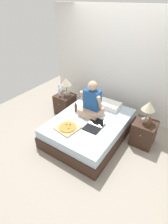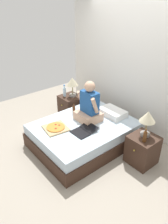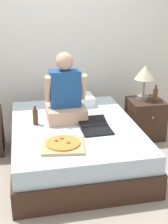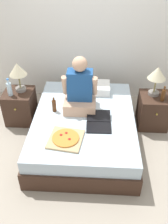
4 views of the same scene
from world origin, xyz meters
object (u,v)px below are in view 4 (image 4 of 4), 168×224
(beer_bottle, at_px, (163,95))
(person_seated, at_px, (80,91))
(nightstand_right, at_px, (153,111))
(lamp_on_right_nightstand, at_px, (157,75))
(beer_bottle_on_bed, at_px, (54,106))
(bed, at_px, (84,128))
(nightstand_left, at_px, (20,106))
(lamp_on_left_nightstand, at_px, (18,71))
(pizza_box, at_px, (66,139))
(laptop, at_px, (99,124))
(water_bottle, at_px, (9,89))

(beer_bottle, height_order, person_seated, person_seated)
(nightstand_right, xyz_separation_m, lamp_on_right_nightstand, (-0.03, 0.05, 0.59))
(beer_bottle_on_bed, bearing_deg, bed, -11.22)
(nightstand_right, relative_size, beer_bottle, 2.28)
(nightstand_right, height_order, lamp_on_right_nightstand, lamp_on_right_nightstand)
(nightstand_left, height_order, lamp_on_right_nightstand, lamp_on_right_nightstand)
(lamp_on_left_nightstand, bearing_deg, beer_bottle_on_bed, -34.83)
(lamp_on_left_nightstand, xyz_separation_m, beer_bottle_on_bed, (0.57, -0.40, -0.31))
(lamp_on_right_nightstand, distance_m, pizza_box, 1.60)
(beer_bottle_on_bed, bearing_deg, person_seated, 14.23)
(nightstand_left, distance_m, laptop, 1.40)
(lamp_on_right_nightstand, relative_size, beer_bottle_on_bed, 2.05)
(nightstand_left, bearing_deg, nightstand_right, 0.00)
(bed, height_order, beer_bottle, beer_bottle)
(nightstand_right, height_order, pizza_box, nightstand_right)
(nightstand_left, bearing_deg, bed, -22.65)
(nightstand_left, xyz_separation_m, nightstand_right, (2.08, 0.00, 0.00))
(person_seated, bearing_deg, nightstand_left, 165.06)
(beer_bottle, height_order, beer_bottle_on_bed, beer_bottle)
(lamp_on_left_nightstand, relative_size, person_seated, 0.58)
(water_bottle, relative_size, nightstand_right, 0.53)
(nightstand_right, distance_m, laptop, 1.06)
(nightstand_right, bearing_deg, bed, -157.35)
(nightstand_left, relative_size, person_seated, 0.67)
(bed, bearing_deg, nightstand_right, 22.65)
(lamp_on_left_nightstand, xyz_separation_m, person_seated, (0.93, -0.31, -0.11))
(lamp_on_left_nightstand, distance_m, laptop, 1.43)
(nightstand_left, bearing_deg, water_bottle, -131.65)
(nightstand_right, bearing_deg, beer_bottle, -54.99)
(lamp_on_right_nightstand, relative_size, laptop, 1.07)
(lamp_on_right_nightstand, bearing_deg, water_bottle, -176.23)
(nightstand_right, relative_size, person_seated, 0.67)
(water_bottle, distance_m, nightstand_right, 2.19)
(lamp_on_left_nightstand, height_order, pizza_box, lamp_on_left_nightstand)
(lamp_on_left_nightstand, bearing_deg, bed, -25.84)
(nightstand_left, distance_m, pizza_box, 1.27)
(water_bottle, relative_size, beer_bottle_on_bed, 1.25)
(nightstand_left, xyz_separation_m, person_seated, (0.97, -0.26, 0.48))
(water_bottle, height_order, nightstand_right, water_bottle)
(nightstand_right, relative_size, beer_bottle_on_bed, 2.38)
(lamp_on_left_nightstand, relative_size, beer_bottle_on_bed, 2.05)
(nightstand_left, xyz_separation_m, water_bottle, (-0.08, -0.09, 0.37))
(pizza_box, bearing_deg, lamp_on_right_nightstand, 39.23)
(person_seated, height_order, pizza_box, person_seated)
(laptop, xyz_separation_m, beer_bottle_on_bed, (-0.63, 0.27, 0.07))
(beer_bottle, relative_size, pizza_box, 0.51)
(person_seated, bearing_deg, beer_bottle_on_bed, -165.77)
(bed, distance_m, person_seated, 0.55)
(lamp_on_left_nightstand, xyz_separation_m, pizza_box, (0.80, -0.98, -0.38))
(lamp_on_left_nightstand, distance_m, person_seated, 0.99)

